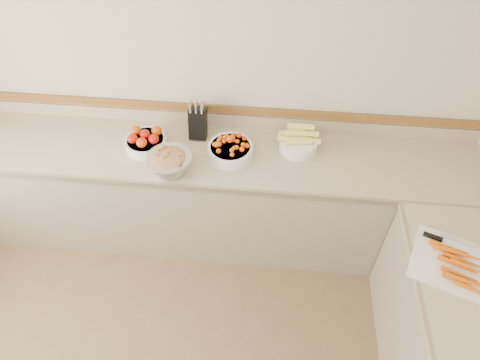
# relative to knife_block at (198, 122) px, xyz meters

# --- Properties ---
(back_wall) EXTENTS (4.00, 0.00, 4.00)m
(back_wall) POSITION_rel_knife_block_xyz_m (-0.00, 0.14, 0.28)
(back_wall) COLOR beige
(back_wall) RESTS_ON ground_plane
(counter_back) EXTENTS (4.00, 0.65, 1.08)m
(counter_back) POSITION_rel_knife_block_xyz_m (-0.00, -0.18, -0.57)
(counter_back) COLOR tan
(counter_back) RESTS_ON ground_plane
(knife_block) EXTENTS (0.12, 0.15, 0.30)m
(knife_block) POSITION_rel_knife_block_xyz_m (0.00, 0.00, 0.00)
(knife_block) COLOR black
(knife_block) RESTS_ON counter_back
(tomato_bowl) EXTENTS (0.29, 0.29, 0.14)m
(tomato_bowl) POSITION_rel_knife_block_xyz_m (-0.35, -0.16, -0.06)
(tomato_bowl) COLOR white
(tomato_bowl) RESTS_ON counter_back
(cherry_tomato_bowl) EXTENTS (0.31, 0.31, 0.17)m
(cherry_tomato_bowl) POSITION_rel_knife_block_xyz_m (0.25, -0.18, -0.06)
(cherry_tomato_bowl) COLOR white
(cherry_tomato_bowl) RESTS_ON counter_back
(corn_bowl) EXTENTS (0.30, 0.27, 0.20)m
(corn_bowl) POSITION_rel_knife_block_xyz_m (0.71, -0.07, -0.06)
(corn_bowl) COLOR white
(corn_bowl) RESTS_ON counter_back
(rhubarb_bowl) EXTENTS (0.30, 0.30, 0.17)m
(rhubarb_bowl) POSITION_rel_knife_block_xyz_m (-0.12, -0.39, -0.03)
(rhubarb_bowl) COLOR #B2B2BA
(rhubarb_bowl) RESTS_ON counter_back
(cutting_board) EXTENTS (0.59, 0.53, 0.07)m
(cutting_board) POSITION_rel_knife_block_xyz_m (1.60, -0.95, -0.10)
(cutting_board) COLOR white
(cutting_board) RESTS_ON counter_right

